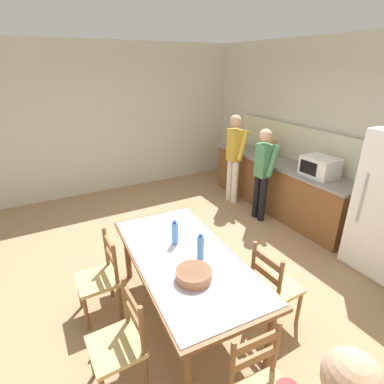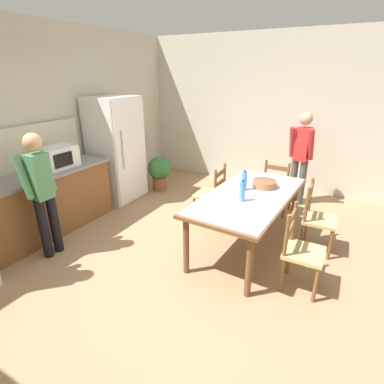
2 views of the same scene
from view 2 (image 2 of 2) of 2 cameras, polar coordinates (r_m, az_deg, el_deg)
The scene contains 17 objects.
ground_plane at distance 3.79m, azimuth -0.06°, elevation -13.46°, with size 8.32×8.32×0.00m, color #9E7A56.
wall_back at distance 5.01m, azimuth -28.36°, elevation 10.83°, with size 6.52×0.12×2.90m, color beige.
wall_right at distance 6.19m, azimuth 15.10°, elevation 14.31°, with size 0.12×5.20×2.90m, color beige.
kitchen_counter at distance 4.52m, azimuth -31.36°, elevation -4.08°, with size 3.02×0.66×0.91m.
refrigerator at distance 5.52m, azimuth -14.23°, elevation 7.79°, with size 0.80×0.73×1.82m.
microwave at distance 4.73m, azimuth -24.30°, elevation 6.07°, with size 0.50×0.39×0.30m.
dining_table at distance 3.85m, azimuth 10.79°, elevation -1.45°, with size 2.01×1.06×0.77m.
bottle_near_centre at distance 3.56m, azimuth 9.56°, elevation 0.18°, with size 0.07×0.07×0.27m.
bottle_off_centre at distance 3.90m, azimuth 9.90°, elevation 2.11°, with size 0.07×0.07×0.27m.
serving_bowl at distance 4.09m, azimuth 13.64°, elevation 1.62°, with size 0.32×0.32×0.09m.
chair_side_near_right at distance 4.18m, azimuth 22.70°, elevation -4.67°, with size 0.43×0.41×0.91m.
chair_side_far_right at distance 4.61m, azimuth 3.73°, elevation -0.43°, with size 0.43×0.41×0.91m.
chair_side_near_left at distance 3.41m, azimuth 19.96°, elevation -10.49°, with size 0.42×0.40×0.91m.
chair_head_end at distance 5.08m, azimuth 15.92°, elevation 0.86°, with size 0.43×0.44×0.91m.
person_at_counter at distance 4.00m, azimuth -26.72°, elevation 0.33°, with size 0.39×0.27×1.56m.
person_by_table at distance 5.43m, azimuth 20.05°, elevation 6.76°, with size 0.30×0.43×1.59m.
potted_plant at distance 5.90m, azimuth -6.26°, elevation 3.96°, with size 0.44×0.44×0.67m.
Camera 2 is at (-2.71, -1.49, 2.19)m, focal length 28.00 mm.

